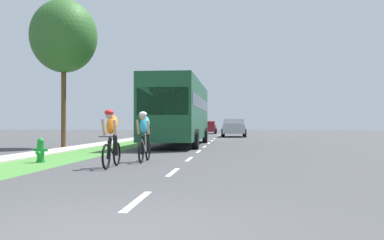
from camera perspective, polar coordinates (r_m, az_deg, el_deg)
The scene contains 12 objects.
ground_plane at distance 24.64m, azimuth 1.98°, elevation -3.30°, with size 120.00×120.00×0.00m, color #424244.
grass_verge at distance 25.30m, azimuth -8.13°, elevation -3.21°, with size 2.11×70.00×0.01m, color #478438.
sidewalk_concrete at distance 25.76m, azimuth -11.88°, elevation -3.16°, with size 1.34×70.00×0.10m, color #B2ADA3.
lane_markings_center at distance 28.63m, azimuth 2.46°, elevation -2.90°, with size 0.12×53.80×0.01m.
fire_hydrant_green at distance 14.14m, azimuth -19.38°, elevation -3.82°, with size 0.44×0.38×0.76m.
cyclist_lead at distance 11.96m, azimuth -10.60°, elevation -2.35°, with size 0.42×1.72×1.58m.
cyclist_trailing at distance 13.66m, azimuth -6.31°, elevation -2.12°, with size 0.42×1.72×1.58m.
bus_dark_green at distance 24.20m, azimuth -1.71°, elevation 1.34°, with size 2.78×11.60×3.48m.
pickup_silver at distance 39.94m, azimuth 5.54°, elevation -1.04°, with size 2.22×5.10×1.64m.
sedan_maroon at distance 53.21m, azimuth 2.19°, elevation -0.98°, with size 1.98×4.30×1.52m.
suv_black at distance 65.43m, azimuth 5.52°, elevation -0.73°, with size 2.15×4.70×1.79m.
street_tree_near at distance 22.75m, azimuth -16.59°, elevation 10.52°, with size 3.29×3.29×7.38m.
Camera 1 is at (1.48, -4.56, 1.20)m, focal length 40.36 mm.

